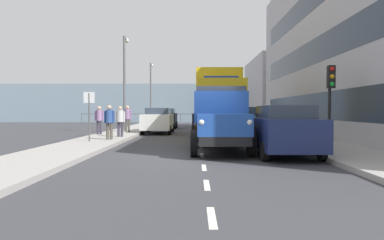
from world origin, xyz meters
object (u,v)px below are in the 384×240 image
at_px(pedestrian_by_lamp, 109,119).
at_px(pedestrian_with_bag, 99,118).
at_px(truck_vintage_blue, 220,121).
at_px(pedestrian_couple_b, 127,116).
at_px(lamp_post_promenade, 125,75).
at_px(lamp_post_far, 151,88).
at_px(car_black_oppositeside_1, 166,118).
at_px(street_sign, 89,108).
at_px(traffic_light_near, 331,88).
at_px(car_white_oppositeside_0, 158,120).
at_px(pedestrian_in_dark_coat, 120,119).
at_px(car_navy_kerbside_near, 283,130).
at_px(lorry_cargo_yellow, 217,102).
at_px(car_teal_kerbside_1, 256,124).

distance_m(pedestrian_by_lamp, pedestrian_with_bag, 4.02).
bearing_deg(truck_vintage_blue, pedestrian_couple_b, -62.58).
height_order(lamp_post_promenade, lamp_post_far, lamp_post_promenade).
bearing_deg(pedestrian_by_lamp, lamp_post_promenade, -84.82).
distance_m(pedestrian_by_lamp, pedestrian_couple_b, 6.25).
distance_m(car_black_oppositeside_1, pedestrian_by_lamp, 13.87).
bearing_deg(lamp_post_promenade, street_sign, 90.07).
bearing_deg(traffic_light_near, truck_vintage_blue, 13.91).
height_order(car_white_oppositeside_0, pedestrian_in_dark_coat, pedestrian_in_dark_coat).
bearing_deg(pedestrian_by_lamp, pedestrian_couple_b, -87.43).
distance_m(car_navy_kerbside_near, traffic_light_near, 3.66).
bearing_deg(lorry_cargo_yellow, pedestrian_by_lamp, 34.48).
xyz_separation_m(lorry_cargo_yellow, traffic_light_near, (-4.11, 6.75, 0.40)).
xyz_separation_m(traffic_light_near, street_sign, (10.25, -1.93, -0.79)).
bearing_deg(car_black_oppositeside_1, traffic_light_near, 115.30).
relative_size(car_white_oppositeside_0, lamp_post_far, 0.73).
bearing_deg(car_black_oppositeside_1, car_white_oppositeside_0, 90.00).
distance_m(pedestrian_by_lamp, street_sign, 1.37).
relative_size(car_black_oppositeside_1, lamp_post_promenade, 0.63).
distance_m(pedestrian_with_bag, street_sign, 4.90).
relative_size(pedestrian_by_lamp, pedestrian_in_dark_coat, 1.01).
height_order(pedestrian_in_dark_coat, lamp_post_promenade, lamp_post_promenade).
relative_size(pedestrian_with_bag, lamp_post_promenade, 0.26).
bearing_deg(lorry_cargo_yellow, traffic_light_near, 121.33).
xyz_separation_m(pedestrian_with_bag, street_sign, (-0.81, 4.80, 0.56)).
bearing_deg(truck_vintage_blue, traffic_light_near, -166.09).
bearing_deg(traffic_light_near, pedestrian_in_dark_coat, -27.16).
bearing_deg(car_white_oppositeside_0, car_navy_kerbside_near, 114.08).
height_order(truck_vintage_blue, car_black_oppositeside_1, truck_vintage_blue).
bearing_deg(pedestrian_by_lamp, lorry_cargo_yellow, -145.52).
height_order(traffic_light_near, lamp_post_far, lamp_post_far).
bearing_deg(street_sign, car_white_oppositeside_0, -105.92).
xyz_separation_m(traffic_light_near, lamp_post_far, (9.97, -22.98, 1.43)).
height_order(pedestrian_in_dark_coat, lamp_post_far, lamp_post_far).
height_order(car_white_oppositeside_0, car_black_oppositeside_1, same).
height_order(lorry_cargo_yellow, car_white_oppositeside_0, lorry_cargo_yellow).
bearing_deg(car_black_oppositeside_1, pedestrian_with_bag, 72.67).
bearing_deg(pedestrian_couple_b, truck_vintage_blue, 117.42).
relative_size(car_black_oppositeside_1, pedestrian_in_dark_coat, 2.51).
distance_m(car_navy_kerbside_near, street_sign, 8.90).
xyz_separation_m(car_teal_kerbside_1, lamp_post_promenade, (7.83, -7.21, 3.12)).
bearing_deg(car_navy_kerbside_near, pedestrian_in_dark_coat, -45.28).
xyz_separation_m(pedestrian_with_bag, lamp_post_far, (-1.08, -16.25, 2.78)).
distance_m(lamp_post_promenade, street_sign, 8.86).
height_order(truck_vintage_blue, car_white_oppositeside_0, truck_vintage_blue).
xyz_separation_m(truck_vintage_blue, street_sign, (5.76, -3.04, 0.50)).
relative_size(pedestrian_by_lamp, pedestrian_couple_b, 0.96).
distance_m(car_black_oppositeside_1, pedestrian_in_dark_coat, 12.02).
xyz_separation_m(car_navy_kerbside_near, lamp_post_promenade, (7.83, -12.71, 3.12)).
bearing_deg(car_navy_kerbside_near, traffic_light_near, -137.30).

